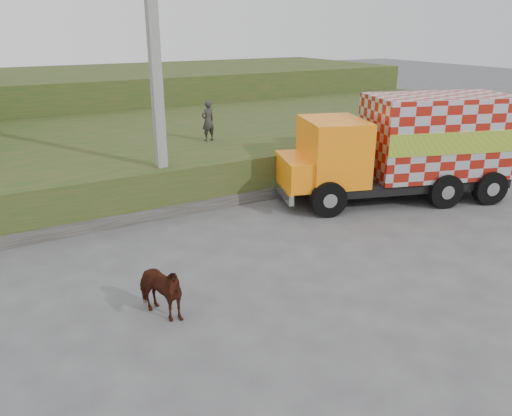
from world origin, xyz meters
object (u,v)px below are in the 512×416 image
utility_pole (156,82)px  cow (158,290)px  cargo_truck (408,147)px  pedestrian (208,121)px

utility_pole → cow: bearing=-110.7°
cargo_truck → cow: bearing=-144.8°
utility_pole → cargo_truck: (7.66, -2.71, -2.28)m
cow → pedestrian: (4.98, 8.44, 1.65)m
pedestrian → cargo_truck: bearing=119.4°
utility_pole → cargo_truck: utility_pole is taller
pedestrian → utility_pole: bearing=30.9°
cargo_truck → pedestrian: size_ratio=5.40×
cargo_truck → pedestrian: 7.27m
utility_pole → pedestrian: size_ratio=5.29×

